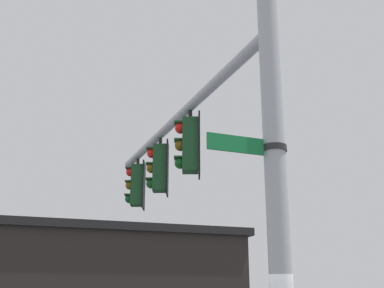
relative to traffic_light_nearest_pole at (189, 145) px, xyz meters
name	(u,v)px	position (x,y,z in m)	size (l,w,h in m)	color
signal_pole	(278,216)	(-2.80, -1.15, -1.82)	(0.29, 0.29, 6.44)	#ADB2B7
mast_arm	(176,120)	(0.77, 0.29, 0.80)	(0.19, 0.19, 7.71)	#ADB2B7
traffic_light_nearest_pole	(189,145)	(0.00, 0.00, 0.00)	(0.54, 0.49, 1.31)	black
traffic_light_mid_inner	(159,168)	(1.71, 0.69, 0.00)	(0.54, 0.49, 1.31)	black
traffic_light_mid_outer	(136,185)	(3.42, 1.38, 0.00)	(0.54, 0.49, 1.31)	black
street_name_sign	(260,147)	(-2.89, -0.95, -0.93)	(0.54, 1.07, 0.22)	#147238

